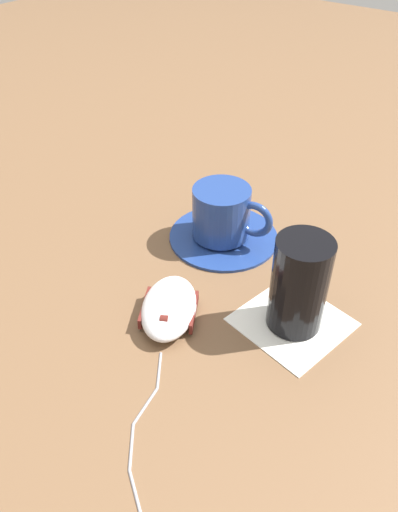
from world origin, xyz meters
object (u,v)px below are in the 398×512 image
at_px(saucer, 224,236).
at_px(computer_mouse, 169,307).
at_px(coffee_cup, 223,212).
at_px(drinking_glass, 299,284).

distance_m(saucer, computer_mouse, 0.17).
xyz_separation_m(coffee_cup, computer_mouse, (0.16, 0.04, -0.03)).
bearing_deg(coffee_cup, drinking_glass, 63.17).
height_order(coffee_cup, drinking_glass, drinking_glass).
distance_m(coffee_cup, computer_mouse, 0.17).
bearing_deg(computer_mouse, saucer, -166.71).
distance_m(computer_mouse, drinking_glass, 0.15).
xyz_separation_m(saucer, drinking_glass, (0.08, 0.16, 0.06)).
relative_size(coffee_cup, drinking_glass, 0.96).
distance_m(saucer, drinking_glass, 0.19).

